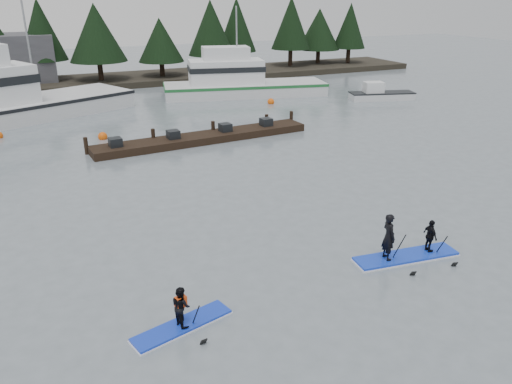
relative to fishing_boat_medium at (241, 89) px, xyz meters
name	(u,v)px	position (x,y,z in m)	size (l,w,h in m)	color
ground	(335,288)	(-9.71, -30.60, -0.61)	(160.00, 160.00, 0.00)	slate
far_shore	(110,81)	(-9.71, 11.40, -0.31)	(70.00, 8.00, 0.60)	#2D281E
treeline	(111,84)	(-9.71, 11.40, -0.61)	(60.00, 4.00, 8.00)	black
fishing_boat_medium	(241,89)	(0.00, 0.00, 0.00)	(14.95, 7.21, 8.58)	silver
skiff	(382,96)	(10.48, -6.86, -0.29)	(5.51, 1.65, 0.64)	silver
floating_dock	(204,138)	(-7.98, -12.94, -0.38)	(13.90, 1.85, 0.46)	black
buoy_c	(271,104)	(0.91, -4.37, -0.61)	(0.57, 0.57, 0.57)	#E4550B
buoy_b	(103,139)	(-13.69, -9.75, -0.61)	(0.59, 0.59, 0.59)	#E4550B
paddleboard_solo	(182,314)	(-14.68, -30.51, -0.17)	(3.00, 1.42, 1.79)	#1536C7
paddleboard_duo	(405,245)	(-6.47, -30.00, -0.06)	(3.86, 1.45, 2.27)	blue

